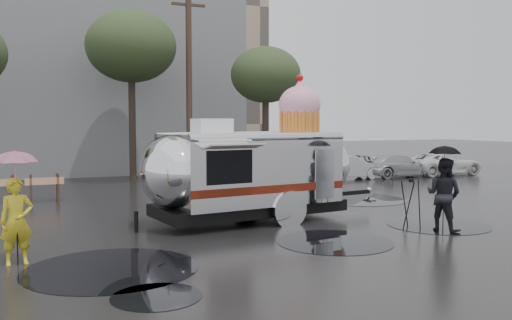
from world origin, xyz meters
name	(u,v)px	position (x,y,z in m)	size (l,w,h in m)	color
ground	(254,251)	(0.00, 0.00, 0.00)	(120.00, 120.00, 0.00)	black
puddles	(314,229)	(2.43, 1.68, 0.01)	(13.13, 10.65, 0.01)	black
grey_building	(36,60)	(-4.00, 24.00, 6.50)	(22.00, 12.00, 13.00)	slate
utility_pole	(189,84)	(2.50, 14.00, 4.62)	(1.60, 0.28, 9.00)	#473323
tree_mid	(131,47)	(0.00, 15.00, 6.34)	(4.20, 4.20, 8.03)	#382D26
tree_right	(266,76)	(6.00, 13.00, 5.06)	(3.36, 3.36, 6.42)	#382D26
parked_cars	(378,164)	(11.78, 12.00, 0.72)	(13.20, 1.90, 1.50)	silver
airstream_trailer	(253,167)	(1.43, 3.52, 1.53)	(8.04, 3.76, 4.36)	silver
person_left	(17,221)	(-4.78, 0.78, 0.87)	(0.63, 0.42, 1.74)	yellow
umbrella_pink	(15,168)	(-4.78, 0.78, 1.93)	(1.10, 1.10, 2.30)	pink
person_right	(444,195)	(5.40, 0.13, 0.96)	(0.92, 0.51, 1.91)	black
umbrella_black	(445,158)	(5.40, 0.13, 1.90)	(1.04, 1.04, 2.26)	black
tripod	(411,200)	(4.88, 0.78, 0.76)	(0.55, 0.52, 1.34)	black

